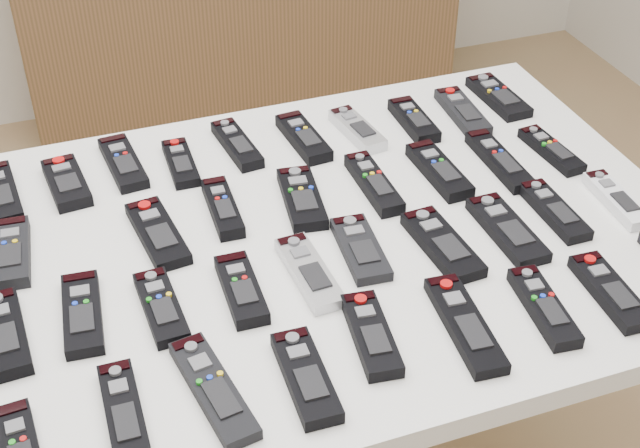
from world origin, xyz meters
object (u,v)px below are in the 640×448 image
object	(u,v)px
table	(320,260)
sideboard	(241,22)
remote_2	(123,163)
remote_31	(306,377)
remote_19	(82,313)
remote_12	(223,208)
remote_5	(304,138)
remote_9	(498,97)
remote_18	(3,334)
remote_22	(309,272)
remote_21	(241,289)
remote_25	(507,230)
remote_3	(181,163)
remote_32	(371,335)
remote_7	(414,120)
remote_15	(439,171)
remote_20	(161,307)
remote_14	(374,184)
remote_27	(617,200)
remote_11	(158,233)
remote_0	(1,194)
remote_4	(237,145)
remote_30	(213,389)
remote_29	(124,414)
remote_16	(499,161)
remote_13	(302,198)
remote_8	(463,112)
remote_35	(610,291)
remote_24	(442,244)
remote_33	(465,324)
remote_6	(357,130)
remote_23	(360,249)
remote_34	(544,307)

from	to	relation	value
table	sideboard	xyz separation A→B (m)	(0.33, 1.74, -0.36)
remote_2	remote_31	distance (m)	0.64
remote_2	remote_19	size ratio (longest dim) A/B	1.01
remote_2	remote_12	bearing A→B (deg)	-60.66
remote_5	remote_9	distance (m)	0.43
remote_18	remote_22	distance (m)	0.46
remote_21	remote_5	bearing A→B (deg)	60.91
remote_25	remote_3	bearing A→B (deg)	139.91
remote_32	remote_7	bearing A→B (deg)	66.91
remote_15	remote_20	size ratio (longest dim) A/B	1.09
table	remote_14	distance (m)	0.18
remote_9	remote_31	distance (m)	0.88
remote_18	remote_21	xyz separation A→B (m)	(0.35, -0.02, -0.00)
remote_25	remote_27	world-z (taller)	same
remote_11	remote_27	world-z (taller)	same
remote_9	remote_14	xyz separation A→B (m)	(-0.37, -0.21, 0.00)
remote_7	remote_25	bearing A→B (deg)	-89.46
remote_11	remote_12	xyz separation A→B (m)	(0.12, 0.03, 0.00)
remote_0	remote_4	size ratio (longest dim) A/B	1.07
remote_3	remote_30	xyz separation A→B (m)	(-0.08, -0.56, 0.00)
remote_31	remote_20	bearing A→B (deg)	128.97
remote_4	remote_12	xyz separation A→B (m)	(-0.08, -0.19, 0.00)
remote_12	remote_29	xyz separation A→B (m)	(-0.24, -0.40, -0.00)
remote_2	remote_32	size ratio (longest dim) A/B	1.05
remote_3	remote_2	bearing A→B (deg)	162.35
remote_4	remote_22	size ratio (longest dim) A/B	0.94
remote_16	remote_22	xyz separation A→B (m)	(-0.44, -0.18, -0.00)
remote_13	remote_8	bearing A→B (deg)	31.45
remote_16	remote_32	xyz separation A→B (m)	(-0.40, -0.35, 0.00)
remote_31	remote_35	size ratio (longest dim) A/B	1.01
remote_11	remote_24	world-z (taller)	remote_24
remote_8	remote_33	distance (m)	0.62
remote_9	remote_29	bearing A→B (deg)	-148.54
remote_7	remote_22	size ratio (longest dim) A/B	0.86
remote_4	remote_19	distance (m)	0.51
remote_8	remote_27	size ratio (longest dim) A/B	1.09
remote_6	remote_32	distance (m)	0.57
remote_15	remote_35	xyz separation A→B (m)	(0.10, -0.39, -0.00)
remote_29	remote_32	world-z (taller)	remote_32
remote_3	remote_8	world-z (taller)	remote_8
remote_11	remote_24	distance (m)	0.47
remote_4	remote_25	size ratio (longest dim) A/B	0.91
remote_12	remote_23	distance (m)	0.26
table	remote_0	distance (m)	0.58
remote_31	remote_34	xyz separation A→B (m)	(0.38, 0.01, -0.00)
remote_6	remote_31	size ratio (longest dim) A/B	0.90
remote_6	remote_21	size ratio (longest dim) A/B	0.98
remote_32	remote_29	bearing A→B (deg)	-168.66
remote_11	remote_27	size ratio (longest dim) A/B	1.13
remote_19	remote_23	xyz separation A→B (m)	(0.45, 0.00, -0.00)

